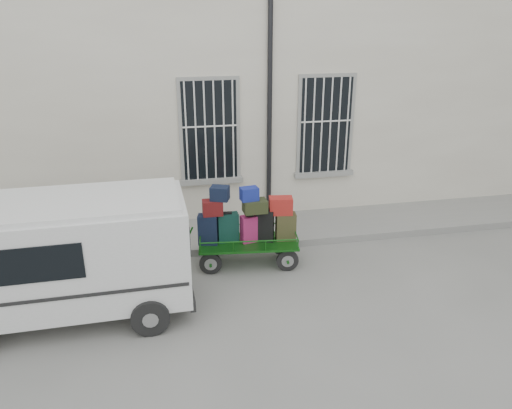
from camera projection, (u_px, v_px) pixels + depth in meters
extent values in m
plane|color=slate|center=(254.00, 285.00, 9.26)|extent=(80.00, 80.00, 0.00)
cube|color=beige|center=(213.00, 81.00, 13.18)|extent=(24.00, 5.00, 6.00)
cylinder|color=black|center=(270.00, 104.00, 11.08)|extent=(0.11, 0.11, 5.60)
cube|color=black|center=(210.00, 131.00, 11.08)|extent=(1.20, 0.08, 2.20)
cube|color=gray|center=(211.00, 180.00, 11.49)|extent=(1.45, 0.22, 0.12)
cube|color=black|center=(325.00, 126.00, 11.59)|extent=(1.20, 0.08, 2.20)
cube|color=gray|center=(323.00, 173.00, 11.99)|extent=(1.45, 0.22, 0.12)
cube|color=gray|center=(235.00, 233.00, 11.24)|extent=(24.00, 1.70, 0.15)
cylinder|color=black|center=(211.00, 264.00, 9.56)|extent=(0.44, 0.10, 0.44)
cylinder|color=gray|center=(211.00, 264.00, 9.56)|extent=(0.25, 0.11, 0.24)
cylinder|color=black|center=(211.00, 248.00, 10.17)|extent=(0.44, 0.10, 0.44)
cylinder|color=gray|center=(211.00, 248.00, 10.17)|extent=(0.25, 0.11, 0.24)
cylinder|color=black|center=(287.00, 261.00, 9.68)|extent=(0.44, 0.10, 0.44)
cylinder|color=gray|center=(287.00, 261.00, 9.68)|extent=(0.25, 0.11, 0.24)
cylinder|color=black|center=(283.00, 246.00, 10.29)|extent=(0.44, 0.10, 0.44)
cylinder|color=gray|center=(283.00, 246.00, 10.29)|extent=(0.25, 0.11, 0.24)
cube|color=#114D11|center=(248.00, 242.00, 9.83)|extent=(2.01, 1.09, 0.04)
cylinder|color=#114D11|center=(187.00, 239.00, 9.69)|extent=(0.26, 0.06, 0.49)
cube|color=black|center=(208.00, 229.00, 9.63)|extent=(0.41, 0.29, 0.60)
cube|color=black|center=(207.00, 214.00, 9.51)|extent=(0.16, 0.12, 0.03)
cube|color=#0D3025|center=(228.00, 227.00, 9.74)|extent=(0.41, 0.21, 0.59)
cube|color=black|center=(228.00, 213.00, 9.63)|extent=(0.17, 0.12, 0.03)
cube|color=#981B5E|center=(250.00, 229.00, 9.74)|extent=(0.39, 0.27, 0.54)
cube|color=black|center=(250.00, 215.00, 9.64)|extent=(0.15, 0.12, 0.03)
cube|color=black|center=(265.00, 225.00, 9.77)|extent=(0.38, 0.32, 0.64)
cube|color=black|center=(265.00, 209.00, 9.65)|extent=(0.14, 0.13, 0.03)
cube|color=#312C18|center=(286.00, 226.00, 9.83)|extent=(0.41, 0.28, 0.55)
cube|color=black|center=(286.00, 213.00, 9.73)|extent=(0.17, 0.14, 0.03)
cube|color=#4E100F|center=(213.00, 208.00, 9.49)|extent=(0.38, 0.26, 0.29)
cube|color=#282D16|center=(255.00, 206.00, 9.52)|extent=(0.46, 0.33, 0.24)
cube|color=maroon|center=(281.00, 206.00, 9.67)|extent=(0.48, 0.34, 0.33)
cube|color=black|center=(220.00, 193.00, 9.42)|extent=(0.41, 0.37, 0.27)
cube|color=navy|center=(249.00, 194.00, 9.43)|extent=(0.36, 0.27, 0.25)
cube|color=white|center=(62.00, 253.00, 7.93)|extent=(3.98, 1.80, 1.61)
cube|color=white|center=(54.00, 204.00, 7.62)|extent=(3.80, 1.66, 0.09)
cube|color=black|center=(10.00, 267.00, 6.94)|extent=(1.97, 0.08, 0.56)
cube|color=black|center=(185.00, 227.00, 8.24)|extent=(0.07, 1.25, 0.49)
cube|color=black|center=(188.00, 281.00, 8.62)|extent=(0.13, 1.66, 0.20)
cube|color=white|center=(190.00, 270.00, 8.55)|extent=(0.04, 0.38, 0.11)
cylinder|color=black|center=(150.00, 317.00, 7.76)|extent=(0.61, 0.21, 0.61)
cylinder|color=black|center=(148.00, 267.00, 9.25)|extent=(0.61, 0.21, 0.61)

